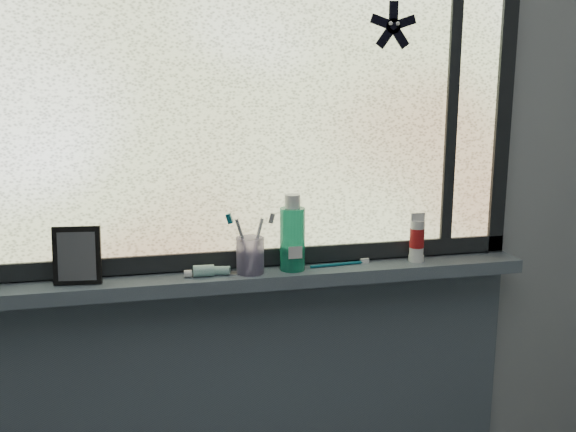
# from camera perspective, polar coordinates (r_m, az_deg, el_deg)

# --- Properties ---
(wall_back) EXTENTS (3.00, 0.01, 2.50)m
(wall_back) POSITION_cam_1_polar(r_m,az_deg,el_deg) (1.90, -2.80, 2.39)
(wall_back) COLOR #9EA3A8
(wall_back) RESTS_ON ground
(windowsill) EXTENTS (1.62, 0.14, 0.04)m
(windowsill) POSITION_cam_1_polar(r_m,az_deg,el_deg) (1.89, -2.32, -5.48)
(windowsill) COLOR #525F6D
(windowsill) RESTS_ON wall_back
(sill_apron) EXTENTS (1.62, 0.02, 0.98)m
(sill_apron) POSITION_cam_1_polar(r_m,az_deg,el_deg) (2.15, -2.50, -18.09)
(sill_apron) COLOR #525F6D
(sill_apron) RESTS_ON floor
(window_pane) EXTENTS (1.50, 0.01, 1.00)m
(window_pane) POSITION_cam_1_polar(r_m,az_deg,el_deg) (1.85, -2.76, 10.83)
(window_pane) COLOR silver
(window_pane) RESTS_ON wall_back
(frame_bottom) EXTENTS (1.60, 0.03, 0.05)m
(frame_bottom) POSITION_cam_1_polar(r_m,az_deg,el_deg) (1.92, -2.60, -3.63)
(frame_bottom) COLOR black
(frame_bottom) RESTS_ON windowsill
(frame_right) EXTENTS (0.05, 0.03, 1.10)m
(frame_right) POSITION_cam_1_polar(r_m,az_deg,el_deg) (2.13, 18.61, 10.38)
(frame_right) COLOR black
(frame_right) RESTS_ON wall_back
(frame_mullion) EXTENTS (0.03, 0.03, 1.00)m
(frame_mullion) POSITION_cam_1_polar(r_m,az_deg,el_deg) (2.04, 14.35, 10.59)
(frame_mullion) COLOR black
(frame_mullion) RESTS_ON wall_back
(starfish_sticker) EXTENTS (0.15, 0.02, 0.15)m
(starfish_sticker) POSITION_cam_1_polar(r_m,az_deg,el_deg) (1.96, 9.33, 16.31)
(starfish_sticker) COLOR black
(starfish_sticker) RESTS_ON window_pane
(vanity_mirror) EXTENTS (0.13, 0.08, 0.16)m
(vanity_mirror) POSITION_cam_1_polar(r_m,az_deg,el_deg) (1.84, -18.24, -3.35)
(vanity_mirror) COLOR black
(vanity_mirror) RESTS_ON windowsill
(toothpaste_tube) EXTENTS (0.19, 0.06, 0.03)m
(toothpaste_tube) POSITION_cam_1_polar(r_m,az_deg,el_deg) (1.84, -6.90, -4.82)
(toothpaste_tube) COLOR white
(toothpaste_tube) RESTS_ON windowsill
(toothbrush_cup) EXTENTS (0.10, 0.10, 0.11)m
(toothbrush_cup) POSITION_cam_1_polar(r_m,az_deg,el_deg) (1.85, -3.38, -3.51)
(toothbrush_cup) COLOR #AE9FD2
(toothbrush_cup) RESTS_ON windowsill
(toothbrush_lying) EXTENTS (0.21, 0.04, 0.01)m
(toothbrush_lying) POSITION_cam_1_polar(r_m,az_deg,el_deg) (1.94, 4.33, -4.25)
(toothbrush_lying) COLOR #0C5C70
(toothbrush_lying) RESTS_ON windowsill
(mouthwash_bottle) EXTENTS (0.10, 0.10, 0.19)m
(mouthwash_bottle) POSITION_cam_1_polar(r_m,az_deg,el_deg) (1.87, 0.39, -1.48)
(mouthwash_bottle) COLOR #21AB80
(mouthwash_bottle) RESTS_ON windowsill
(cream_tube) EXTENTS (0.05, 0.05, 0.11)m
(cream_tube) POSITION_cam_1_polar(r_m,az_deg,el_deg) (2.00, 11.40, -1.73)
(cream_tube) COLOR silver
(cream_tube) RESTS_ON windowsill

